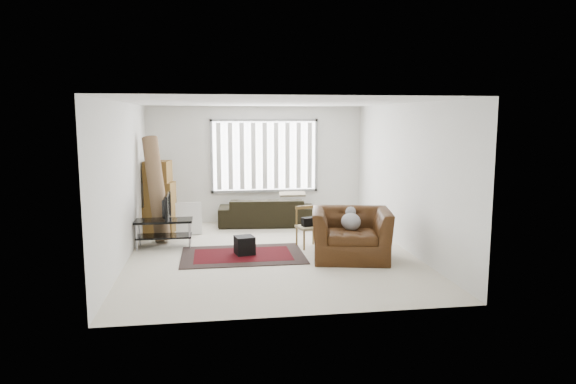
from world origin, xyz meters
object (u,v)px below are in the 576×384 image
sofa (267,207)px  armchair (351,230)px  tv_stand (164,227)px  moving_boxes (160,199)px  side_chair (308,225)px

sofa → armchair: armchair is taller
tv_stand → moving_boxes: moving_boxes is taller
moving_boxes → side_chair: moving_boxes is taller
tv_stand → moving_boxes: (-0.20, 1.37, 0.33)m
side_chair → tv_stand: bearing=158.5°
tv_stand → side_chair: 2.73m
moving_boxes → armchair: 4.38m
tv_stand → moving_boxes: 1.42m
tv_stand → armchair: bearing=-21.4°
side_chair → armchair: bearing=-70.8°
moving_boxes → sofa: (2.33, 0.34, -0.30)m
tv_stand → side_chair: size_ratio=1.38×
side_chair → armchair: armchair is taller
sofa → side_chair: size_ratio=2.79×
tv_stand → sofa: 2.73m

